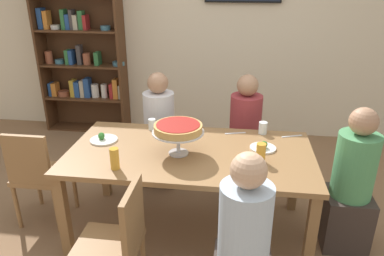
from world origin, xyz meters
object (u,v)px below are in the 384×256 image
Objects in this scene: beer_glass_amber_short at (115,159)px; cutlery_fork_far at (235,133)px; bookshelf at (81,48)px; water_glass_clear_far at (152,124)px; chair_near_left at (117,241)px; diner_head_east at (350,190)px; cutlery_knife_near at (237,180)px; diner_near_right at (243,254)px; deep_dish_pizza_stand at (178,129)px; diner_far_right at (244,140)px; water_glass_clear_near at (263,128)px; beer_glass_amber_tall at (261,153)px; chair_head_west at (38,173)px; dining_table at (190,160)px; diner_far_left at (160,137)px; salad_plate_near_diner at (263,147)px; salad_plate_spare at (103,139)px; cutlery_fork_near at (292,136)px; salad_plate_far_diner at (174,133)px.

cutlery_fork_far is at bearing 41.49° from beer_glass_amber_short.
bookshelf reaches higher than water_glass_clear_far.
chair_near_left is 4.83× the size of cutlery_fork_far.
diner_head_east is 6.39× the size of cutlery_knife_near.
deep_dish_pizza_stand is at bearing 34.05° from diner_near_right.
water_glass_clear_near is at bearing 20.52° from diner_far_right.
chair_head_west is at bearing 178.51° from beer_glass_amber_tall.
chair_head_west is 4.83× the size of cutlery_knife_near.
beer_glass_amber_short is at bearing 17.22° from chair_near_left.
bookshelf is (-1.70, 2.01, 0.44)m from dining_table.
deep_dish_pizza_stand is (1.18, 0.00, 0.45)m from chair_head_west.
diner_far_left is at bearing 160.43° from water_glass_clear_near.
salad_plate_near_diner is 0.22m from beer_glass_amber_tall.
salad_plate_spare is at bearing -2.90° from diner_head_east.
chair_head_west is 1.16m from chair_near_left.
deep_dish_pizza_stand is at bearing 7.25° from cutlery_fork_near.
diner_head_east reaches higher than cutlery_fork_far.
chair_head_west is 0.61m from salad_plate_spare.
diner_far_left is at bearing -36.15° from cutlery_fork_near.
bookshelf is 2.33m from salad_plate_far_diner.
salad_plate_near_diner is 1.97× the size of water_glass_clear_near.
diner_near_right reaches higher than chair_head_west.
bookshelf is 12.29× the size of cutlery_fork_far.
salad_plate_far_diner is (0.24, -0.48, 0.27)m from diner_far_left.
salad_plate_near_diner reaches higher than cutlery_fork_far.
diner_far_right is 0.96m from water_glass_clear_far.
bookshelf is 3.57m from diner_near_right.
beer_glass_amber_short is 0.86× the size of cutlery_fork_near.
diner_far_right is 6.39× the size of cutlery_fork_near.
chair_near_left is 1.53m from water_glass_clear_near.
diner_far_left is at bearing -87.97° from diner_far_right.
chair_near_left is (-0.35, -0.78, -0.18)m from dining_table.
diner_far_right is 5.16× the size of salad_plate_spare.
water_glass_clear_near is at bearing -35.27° from bookshelf.
cutlery_fork_near is at bearing 12.03° from chair_head_west.
salad_plate_near_diner is 0.35m from cutlery_fork_far.
cutlery_fork_near is 0.47m from cutlery_fork_far.
dining_table is 7.39× the size of salad_plate_far_diner.
diner_head_east is 1.32× the size of chair_near_left.
cutlery_fork_near is at bearing 72.79° from diner_far_left.
cutlery_fork_far is at bearing -172.49° from water_glass_clear_near.
salad_plate_near_diner and salad_plate_spare have the same top height.
diner_head_east is 6.39× the size of cutlery_fork_near.
diner_far_right is 1.88m from chair_head_west.
bookshelf reaches higher than diner_far_right.
diner_far_right is (-0.79, 0.79, 0.00)m from diner_head_east.
cutlery_fork_near is (1.29, 0.72, -0.08)m from beer_glass_amber_short.
beer_glass_amber_tall is 0.53m from cutlery_fork_far.
diner_far_left is 1.30m from cutlery_fork_near.
water_glass_clear_far is (0.87, 0.43, 0.30)m from chair_head_west.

